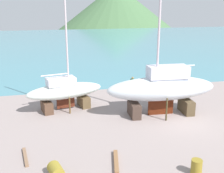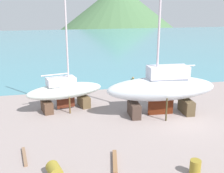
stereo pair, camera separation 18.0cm
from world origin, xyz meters
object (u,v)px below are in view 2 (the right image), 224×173
sailboat_large_starboard (162,88)px  barrel_rust_far (195,167)px  barrel_tar_black (54,170)px  sailboat_far_slipway (65,91)px  worker (133,85)px

sailboat_large_starboard → barrel_rust_far: size_ratio=17.37×
barrel_tar_black → sailboat_far_slipway: bearing=83.1°
worker → barrel_tar_black: (-7.90, -12.50, -0.52)m
sailboat_far_slipway → barrel_tar_black: size_ratio=11.68×
sailboat_large_starboard → barrel_rust_far: (-1.43, -8.04, -1.80)m
sailboat_large_starboard → barrel_tar_black: size_ratio=15.72×
sailboat_far_slipway → barrel_rust_far: sailboat_far_slipway is taller
worker → sailboat_far_slipway: bearing=-8.8°
worker → barrel_tar_black: bearing=24.9°
worker → barrel_rust_far: 13.94m
barrel_tar_black → barrel_rust_far: 7.17m
sailboat_large_starboard → sailboat_far_slipway: sailboat_large_starboard is taller
sailboat_large_starboard → barrel_tar_black: 10.90m
sailboat_far_slipway → barrel_rust_far: (5.87, -10.91, -1.19)m
worker → barrel_rust_far: bearing=53.6°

